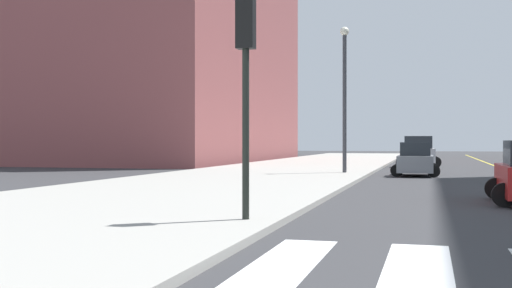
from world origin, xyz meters
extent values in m
cube|color=#9E9B93|center=(-12.20, 20.00, 0.07)|extent=(10.00, 120.00, 0.15)
cube|color=silver|center=(-6.30, 4.00, 0.01)|extent=(0.90, 4.00, 0.01)
cube|color=silver|center=(-4.50, 4.00, 0.01)|extent=(0.90, 4.00, 0.01)
cube|color=yellow|center=(0.00, 40.00, 0.01)|extent=(0.16, 80.00, 0.01)
cube|color=#8F494A|center=(-26.20, 48.39, 8.90)|extent=(16.00, 32.00, 17.79)
cylinder|color=black|center=(-2.47, 15.34, 0.31)|extent=(0.63, 0.21, 0.63)
cylinder|color=black|center=(-2.49, 12.94, 0.31)|extent=(0.63, 0.21, 0.63)
cube|color=slate|center=(-5.01, 27.92, 0.61)|extent=(1.68, 3.71, 0.79)
cube|color=#1E2328|center=(-5.01, 27.70, 1.32)|extent=(1.41, 1.85, 0.67)
cylinder|color=black|center=(-4.16, 29.07, 0.30)|extent=(0.60, 0.19, 0.60)
cylinder|color=black|center=(-5.87, 29.07, 0.30)|extent=(0.60, 0.19, 0.60)
cylinder|color=black|center=(-4.16, 26.78, 0.30)|extent=(0.60, 0.19, 0.60)
cylinder|color=black|center=(-5.87, 26.78, 0.30)|extent=(0.60, 0.19, 0.60)
cube|color=#B7B7BC|center=(-5.10, 39.35, 0.75)|extent=(2.24, 4.64, 0.98)
cube|color=#1E2328|center=(-5.09, 39.08, 1.63)|extent=(1.83, 2.35, 0.83)
cylinder|color=black|center=(-4.10, 40.80, 0.37)|extent=(0.75, 0.27, 0.74)
cylinder|color=black|center=(-6.21, 40.72, 0.37)|extent=(0.75, 0.27, 0.74)
cylinder|color=black|center=(-3.99, 37.97, 0.37)|extent=(0.75, 0.27, 0.74)
cylinder|color=black|center=(-6.10, 37.89, 0.37)|extent=(0.75, 0.27, 0.74)
cylinder|color=black|center=(-7.90, 7.51, 1.85)|extent=(0.14, 0.14, 3.40)
cube|color=black|center=(-7.90, 7.51, 4.05)|extent=(0.36, 0.28, 1.00)
sphere|color=red|center=(-7.90, 7.69, 4.35)|extent=(0.18, 0.18, 0.18)
sphere|color=orange|center=(-7.90, 7.69, 4.05)|extent=(0.18, 0.18, 0.18)
sphere|color=green|center=(-7.90, 7.69, 3.75)|extent=(0.18, 0.18, 0.18)
cylinder|color=#38383D|center=(-8.45, 27.51, 3.60)|extent=(0.20, 0.20, 6.90)
sphere|color=silver|center=(-8.45, 27.51, 7.20)|extent=(0.44, 0.44, 0.44)
camera|label=1|loc=(-4.35, -4.95, 1.71)|focal=45.61mm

